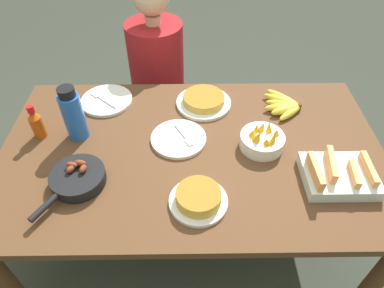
% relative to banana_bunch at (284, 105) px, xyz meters
% --- Properties ---
extents(ground_plane, '(14.00, 14.00, 0.00)m').
position_rel_banana_bunch_xyz_m(ground_plane, '(-0.45, -0.27, -0.74)').
color(ground_plane, '#383D33').
extents(dining_table, '(1.64, 0.96, 0.72)m').
position_rel_banana_bunch_xyz_m(dining_table, '(-0.45, -0.27, -0.11)').
color(dining_table, brown).
rests_on(dining_table, ground_plane).
extents(banana_bunch, '(0.19, 0.26, 0.04)m').
position_rel_banana_bunch_xyz_m(banana_bunch, '(0.00, 0.00, 0.00)').
color(banana_bunch, yellow).
rests_on(banana_bunch, dining_table).
extents(melon_tray, '(0.27, 0.21, 0.10)m').
position_rel_banana_bunch_xyz_m(melon_tray, '(0.11, -0.45, 0.01)').
color(melon_tray, silver).
rests_on(melon_tray, dining_table).
extents(skillet, '(0.23, 0.31, 0.08)m').
position_rel_banana_bunch_xyz_m(skillet, '(-0.89, -0.45, 0.01)').
color(skillet, black).
rests_on(skillet, dining_table).
extents(frittata_plate_center, '(0.27, 0.27, 0.05)m').
position_rel_banana_bunch_xyz_m(frittata_plate_center, '(-0.39, 0.04, 0.00)').
color(frittata_plate_center, white).
rests_on(frittata_plate_center, dining_table).
extents(frittata_plate_side, '(0.22, 0.22, 0.06)m').
position_rel_banana_bunch_xyz_m(frittata_plate_side, '(-0.43, -0.55, 0.01)').
color(frittata_plate_side, white).
rests_on(frittata_plate_side, dining_table).
extents(empty_plate_near_front, '(0.25, 0.25, 0.02)m').
position_rel_banana_bunch_xyz_m(empty_plate_near_front, '(-0.87, 0.06, -0.01)').
color(empty_plate_near_front, white).
rests_on(empty_plate_near_front, dining_table).
extents(empty_plate_far_left, '(0.24, 0.24, 0.02)m').
position_rel_banana_bunch_xyz_m(empty_plate_far_left, '(-0.51, -0.22, -0.01)').
color(empty_plate_far_left, white).
rests_on(empty_plate_far_left, dining_table).
extents(fruit_bowl_mango, '(0.19, 0.19, 0.12)m').
position_rel_banana_bunch_xyz_m(fruit_bowl_mango, '(-0.15, -0.26, 0.02)').
color(fruit_bowl_mango, white).
rests_on(fruit_bowl_mango, dining_table).
extents(water_bottle, '(0.09, 0.09, 0.25)m').
position_rel_banana_bunch_xyz_m(water_bottle, '(-0.95, -0.18, 0.10)').
color(water_bottle, blue).
rests_on(water_bottle, dining_table).
extents(hot_sauce_bottle, '(0.05, 0.05, 0.17)m').
position_rel_banana_bunch_xyz_m(hot_sauce_bottle, '(-1.12, -0.18, 0.05)').
color(hot_sauce_bottle, '#C64C0F').
rests_on(hot_sauce_bottle, dining_table).
extents(person_figure, '(0.36, 0.36, 1.16)m').
position_rel_banana_bunch_xyz_m(person_figure, '(-0.65, 0.49, -0.26)').
color(person_figure, black).
rests_on(person_figure, ground_plane).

